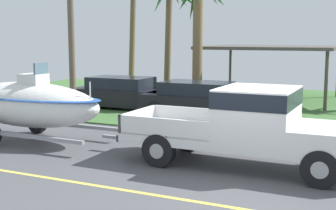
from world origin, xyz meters
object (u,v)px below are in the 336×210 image
(pickup_truck_towing, at_px, (256,124))
(boat_on_trailer, at_px, (27,104))
(palm_tree_near_right, at_px, (169,5))
(utility_pole, at_px, (71,9))
(palm_tree_far_right, at_px, (198,10))
(parked_sedan_far, at_px, (124,94))
(carport_awning, at_px, (272,49))
(parked_sedan_near, at_px, (201,100))

(pickup_truck_towing, xyz_separation_m, boat_on_trailer, (-6.90, -0.00, 0.05))
(palm_tree_near_right, distance_m, utility_pole, 6.66)
(palm_tree_far_right, bearing_deg, parked_sedan_far, -141.72)
(parked_sedan_far, bearing_deg, boat_on_trailer, -85.31)
(parked_sedan_far, xyz_separation_m, palm_tree_near_right, (0.16, 4.17, 3.97))
(boat_on_trailer, height_order, carport_awning, carport_awning)
(pickup_truck_towing, height_order, boat_on_trailer, boat_on_trailer)
(pickup_truck_towing, relative_size, boat_on_trailer, 0.93)
(parked_sedan_far, relative_size, utility_pole, 0.59)
(boat_on_trailer, xyz_separation_m, palm_tree_near_right, (-0.38, 10.72, 3.54))
(carport_awning, bearing_deg, parked_sedan_far, -133.53)
(boat_on_trailer, distance_m, utility_pole, 5.34)
(palm_tree_far_right, bearing_deg, pickup_truck_towing, -60.31)
(palm_tree_far_right, bearing_deg, utility_pole, -128.29)
(boat_on_trailer, xyz_separation_m, parked_sedan_near, (3.21, 5.95, -0.44))
(parked_sedan_near, xyz_separation_m, palm_tree_near_right, (-3.59, 4.77, 3.97))
(palm_tree_near_right, xyz_separation_m, palm_tree_far_right, (2.40, -2.16, -0.41))
(carport_awning, xyz_separation_m, palm_tree_near_right, (-4.91, -1.16, 2.12))
(parked_sedan_near, height_order, parked_sedan_far, same)
(parked_sedan_near, xyz_separation_m, utility_pole, (-4.66, -1.78, 3.45))
(parked_sedan_near, bearing_deg, carport_awning, 77.46)
(carport_awning, relative_size, palm_tree_near_right, 1.02)
(pickup_truck_towing, xyz_separation_m, carport_awning, (-2.37, 11.88, 1.47))
(boat_on_trailer, bearing_deg, utility_pole, 109.22)
(boat_on_trailer, relative_size, parked_sedan_far, 1.35)
(pickup_truck_towing, bearing_deg, carport_awning, 101.31)
(carport_awning, height_order, palm_tree_near_right, palm_tree_near_right)
(pickup_truck_towing, height_order, palm_tree_near_right, palm_tree_near_right)
(boat_on_trailer, bearing_deg, parked_sedan_near, 61.65)
(carport_awning, bearing_deg, palm_tree_far_right, -127.12)
(pickup_truck_towing, distance_m, utility_pole, 9.82)
(parked_sedan_far, distance_m, utility_pole, 4.29)
(boat_on_trailer, distance_m, palm_tree_far_right, 9.34)
(carport_awning, bearing_deg, utility_pole, -127.79)
(boat_on_trailer, xyz_separation_m, palm_tree_far_right, (2.02, 8.56, 3.12))
(parked_sedan_far, distance_m, palm_tree_far_right, 4.83)
(parked_sedan_near, relative_size, utility_pole, 0.59)
(parked_sedan_far, bearing_deg, utility_pole, -111.03)
(palm_tree_far_right, bearing_deg, carport_awning, 52.88)
(palm_tree_near_right, relative_size, utility_pole, 0.76)
(parked_sedan_near, bearing_deg, parked_sedan_far, 170.91)
(parked_sedan_far, xyz_separation_m, palm_tree_far_right, (2.56, 2.02, 3.56))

